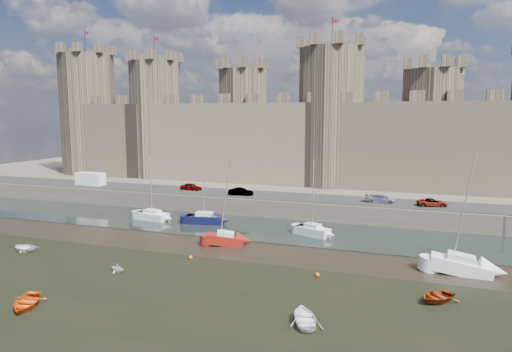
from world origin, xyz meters
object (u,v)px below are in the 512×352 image
at_px(car_0, 191,187).
at_px(car_1, 241,192).
at_px(van, 90,179).
at_px(sailboat_4, 226,239).
at_px(sailboat_1, 204,218).
at_px(sailboat_5, 461,265).
at_px(dinghy_0, 26,303).
at_px(sailboat_0, 152,215).
at_px(sailboat_2, 313,230).
at_px(car_2, 381,199).
at_px(car_3, 432,203).

relative_size(car_0, car_1, 0.97).
bearing_deg(car_0, van, 98.65).
distance_m(car_1, sailboat_4, 17.51).
bearing_deg(sailboat_1, sailboat_5, -27.73).
xyz_separation_m(car_0, dinghy_0, (6.30, -39.07, -2.75)).
distance_m(car_0, car_1, 9.40).
relative_size(sailboat_1, dinghy_0, 2.87).
relative_size(sailboat_0, dinghy_0, 2.65).
relative_size(car_0, sailboat_0, 0.39).
bearing_deg(sailboat_4, sailboat_1, 109.01).
xyz_separation_m(sailboat_0, sailboat_2, (22.77, -0.84, 0.03)).
relative_size(van, sailboat_5, 0.44).
relative_size(car_1, sailboat_4, 0.38).
distance_m(car_2, sailboat_5, 21.22).
xyz_separation_m(car_0, sailboat_2, (22.28, -11.65, -2.34)).
bearing_deg(sailboat_4, dinghy_0, -130.01).
relative_size(car_2, sailboat_1, 0.43).
bearing_deg(car_1, sailboat_0, 127.65).
distance_m(car_2, sailboat_1, 24.17).
bearing_deg(sailboat_2, car_0, 173.67).
height_order(car_3, sailboat_2, sailboat_2).
bearing_deg(car_1, sailboat_2, -131.96).
distance_m(sailboat_2, dinghy_0, 31.74).
height_order(sailboat_0, sailboat_5, sailboat_5).
relative_size(car_1, dinghy_0, 1.07).
height_order(car_3, sailboat_5, sailboat_5).
relative_size(car_3, sailboat_1, 0.40).
bearing_deg(sailboat_4, van, 131.86).
distance_m(car_0, dinghy_0, 39.67).
xyz_separation_m(sailboat_4, sailboat_5, (24.04, -1.49, 0.09)).
bearing_deg(van, sailboat_2, -12.03).
bearing_deg(car_3, sailboat_1, 95.58).
bearing_deg(sailboat_4, car_3, 18.57).
bearing_deg(car_2, car_1, 90.57).
relative_size(car_2, car_3, 1.08).
xyz_separation_m(van, sailboat_4, (32.58, -17.63, -2.87)).
xyz_separation_m(car_3, dinghy_0, (-29.62, -37.92, -2.69)).
height_order(car_3, van, van).
height_order(sailboat_1, sailboat_2, sailboat_1).
distance_m(sailboat_1, dinghy_0, 28.73).
relative_size(sailboat_2, sailboat_5, 0.80).
relative_size(sailboat_1, sailboat_5, 0.85).
relative_size(car_1, van, 0.73).
bearing_deg(van, sailboat_5, -16.02).
height_order(car_0, sailboat_1, sailboat_1).
distance_m(car_0, car_3, 35.94).
bearing_deg(car_0, car_1, -95.47).
bearing_deg(car_3, car_0, 75.91).
bearing_deg(car_2, van, 87.66).
xyz_separation_m(car_1, car_2, (20.15, 1.09, 0.01)).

